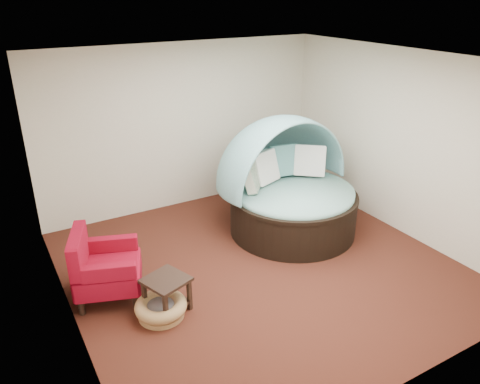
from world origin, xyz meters
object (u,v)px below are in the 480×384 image
canopy_daybed (289,180)px  red_armchair (103,267)px  pet_basket (161,308)px  side_table (167,290)px

canopy_daybed → red_armchair: 3.09m
canopy_daybed → pet_basket: 2.89m
canopy_daybed → red_armchair: size_ratio=2.25×
pet_basket → side_table: bearing=27.6°
side_table → pet_basket: bearing=-152.4°
red_armchair → pet_basket: bearing=-37.4°
red_armchair → side_table: red_armchair is taller
pet_basket → red_armchair: size_ratio=0.74×
pet_basket → red_armchair: red_armchair is taller
canopy_daybed → pet_basket: size_ratio=3.05×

